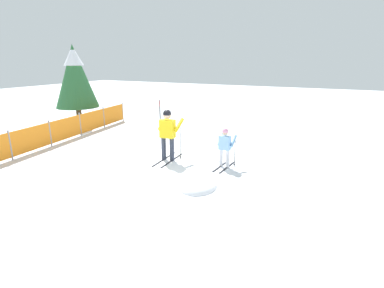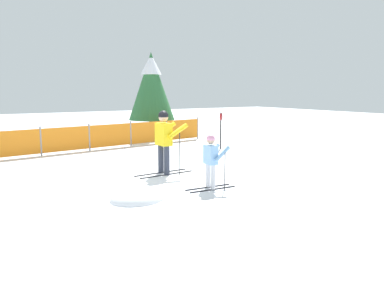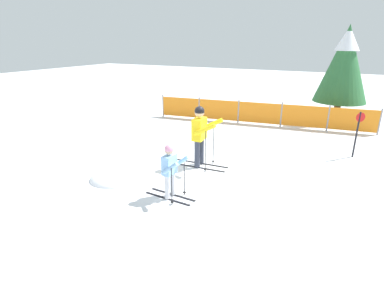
# 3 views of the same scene
# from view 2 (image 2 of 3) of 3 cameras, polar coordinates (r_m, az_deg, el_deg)

# --- Properties ---
(ground_plane) EXTENTS (60.00, 60.00, 0.00)m
(ground_plane) POSITION_cam_2_polar(r_m,az_deg,el_deg) (9.99, -5.36, -4.70)
(ground_plane) COLOR white
(skier_adult) EXTENTS (1.62, 0.75, 1.70)m
(skier_adult) POSITION_cam_2_polar(r_m,az_deg,el_deg) (9.93, -4.22, 1.20)
(skier_adult) COLOR black
(skier_adult) RESTS_ON ground_plane
(skier_child) EXTENTS (1.18, 0.57, 1.25)m
(skier_child) POSITION_cam_2_polar(r_m,az_deg,el_deg) (8.44, 2.97, -1.99)
(skier_child) COLOR black
(skier_child) RESTS_ON ground_plane
(safety_fence) EXTENTS (8.72, 1.23, 1.01)m
(safety_fence) POSITION_cam_2_polar(r_m,az_deg,el_deg) (14.72, -12.27, 1.31)
(safety_fence) COLOR gray
(safety_fence) RESTS_ON ground_plane
(conifer_far) EXTENTS (2.14, 2.14, 3.98)m
(conifer_far) POSITION_cam_2_polar(r_m,az_deg,el_deg) (17.77, -6.21, 8.92)
(conifer_far) COLOR #4C3823
(conifer_far) RESTS_ON ground_plane
(trail_marker) EXTENTS (0.24, 0.18, 1.39)m
(trail_marker) POSITION_cam_2_polar(r_m,az_deg,el_deg) (14.25, 4.41, 2.69)
(trail_marker) COLOR black
(trail_marker) RESTS_ON ground_plane
(snow_mound) EXTENTS (1.14, 0.97, 0.45)m
(snow_mound) POSITION_cam_2_polar(r_m,az_deg,el_deg) (7.83, -8.32, -8.40)
(snow_mound) COLOR white
(snow_mound) RESTS_ON ground_plane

